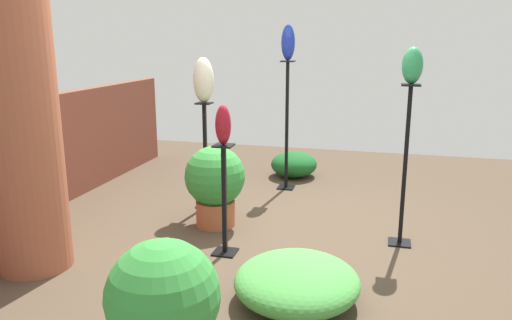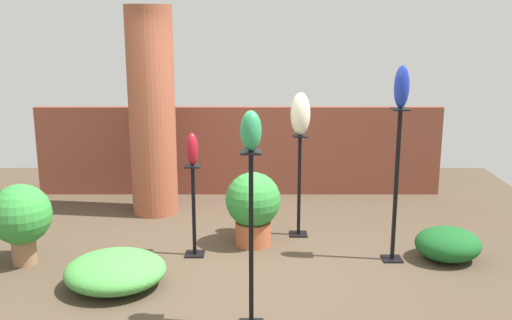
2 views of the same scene
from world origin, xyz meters
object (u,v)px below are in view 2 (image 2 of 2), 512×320
(brick_pillar, at_px, (151,112))
(art_vase_jade, at_px, (250,131))
(pedestal_ruby, at_px, (193,215))
(art_vase_cobalt, at_px, (401,87))
(pedestal_jade, at_px, (250,248))
(pedestal_cobalt, at_px, (395,192))
(art_vase_ruby, at_px, (191,149))
(potted_plant_mid_left, at_px, (252,205))
(pedestal_ivory, at_px, (298,190))
(art_vase_ivory, at_px, (299,114))
(potted_plant_front_left, at_px, (20,217))

(brick_pillar, relative_size, art_vase_jade, 8.34)
(pedestal_ruby, bearing_deg, art_vase_cobalt, -3.62)
(pedestal_jade, height_order, art_vase_cobalt, art_vase_cobalt)
(pedestal_cobalt, bearing_deg, art_vase_ruby, 176.38)
(brick_pillar, distance_m, potted_plant_mid_left, 1.88)
(pedestal_ivory, xyz_separation_m, art_vase_ivory, (0.00, 0.00, 0.87))
(brick_pillar, bearing_deg, art_vase_cobalt, -30.00)
(pedestal_cobalt, distance_m, potted_plant_front_left, 3.75)
(pedestal_jade, distance_m, art_vase_jade, 0.94)
(pedestal_ivory, bearing_deg, pedestal_cobalt, -38.17)
(art_vase_ruby, bearing_deg, pedestal_ivory, 27.59)
(art_vase_ivory, relative_size, potted_plant_mid_left, 0.59)
(pedestal_jade, bearing_deg, art_vase_cobalt, 43.23)
(pedestal_ivory, xyz_separation_m, art_vase_jade, (-0.52, -2.07, 1.08))
(art_vase_ruby, height_order, art_vase_cobalt, art_vase_cobalt)
(potted_plant_front_left, bearing_deg, pedestal_ivory, 16.12)
(pedestal_jade, relative_size, art_vase_jade, 4.69)
(brick_pillar, height_order, pedestal_ivory, brick_pillar)
(art_vase_jade, bearing_deg, art_vase_ivory, 75.82)
(pedestal_ruby, distance_m, art_vase_ivory, 1.60)
(pedestal_ivory, distance_m, art_vase_jade, 2.39)
(brick_pillar, relative_size, pedestal_cobalt, 1.64)
(art_vase_cobalt, bearing_deg, art_vase_ivory, 141.83)
(brick_pillar, relative_size, pedestal_ivory, 2.22)
(potted_plant_front_left, bearing_deg, brick_pillar, 57.26)
(potted_plant_front_left, bearing_deg, art_vase_jade, -28.59)
(pedestal_cobalt, height_order, art_vase_cobalt, art_vase_cobalt)
(pedestal_ivory, bearing_deg, art_vase_jade, -104.18)
(pedestal_ivory, bearing_deg, potted_plant_mid_left, -150.75)
(pedestal_ivory, distance_m, potted_plant_mid_left, 0.60)
(art_vase_jade, xyz_separation_m, potted_plant_front_left, (-2.30, 1.26, -1.11))
(pedestal_jade, distance_m, art_vase_ruby, 1.67)
(pedestal_ruby, height_order, pedestal_jade, pedestal_jade)
(pedestal_ruby, bearing_deg, pedestal_cobalt, -3.62)
(pedestal_cobalt, xyz_separation_m, art_vase_cobalt, (-0.00, 0.00, 1.05))
(pedestal_ivory, relative_size, art_vase_jade, 3.76)
(pedestal_ruby, xyz_separation_m, art_vase_ruby, (-0.00, 0.00, 0.70))
(pedestal_jade, xyz_separation_m, art_vase_ruby, (-0.61, 1.48, 0.46))
(pedestal_ivory, distance_m, potted_plant_front_left, 2.94)
(brick_pillar, distance_m, pedestal_ivory, 2.10)
(art_vase_ivory, bearing_deg, art_vase_ruby, -152.41)
(pedestal_jade, relative_size, potted_plant_front_left, 1.75)
(pedestal_ruby, relative_size, potted_plant_mid_left, 1.20)
(potted_plant_mid_left, bearing_deg, art_vase_ruby, -153.85)
(pedestal_ruby, distance_m, pedestal_cobalt, 2.07)
(brick_pillar, height_order, art_vase_ruby, brick_pillar)
(pedestal_jade, distance_m, potted_plant_front_left, 2.63)
(pedestal_ivory, height_order, pedestal_ruby, pedestal_ivory)
(art_vase_jade, bearing_deg, potted_plant_front_left, 151.41)
(brick_pillar, height_order, potted_plant_mid_left, brick_pillar)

